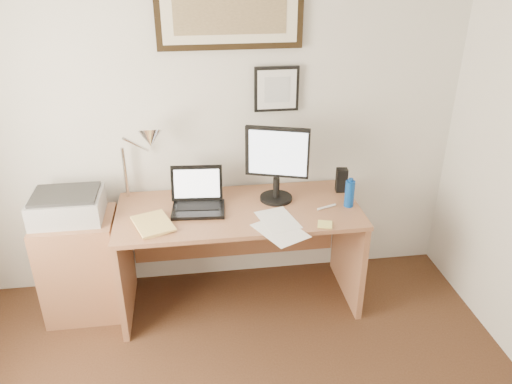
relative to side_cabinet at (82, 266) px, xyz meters
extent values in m
cube|color=silver|center=(0.92, 0.32, 0.89)|extent=(3.50, 0.02, 2.50)
cube|color=#915B3C|center=(0.00, 0.00, 0.00)|extent=(0.50, 0.40, 0.73)
cylinder|color=#0B3D93|center=(1.80, -0.11, 0.48)|extent=(0.06, 0.06, 0.18)
cylinder|color=#0B3D93|center=(1.80, -0.11, 0.58)|extent=(0.03, 0.03, 0.02)
cube|color=black|center=(1.81, 0.12, 0.47)|extent=(0.08, 0.07, 0.17)
cube|color=white|center=(1.29, -0.36, 0.39)|extent=(0.35, 0.40, 0.00)
cube|color=white|center=(1.30, -0.23, 0.39)|extent=(0.27, 0.34, 0.00)
cube|color=#F1E572|center=(1.58, -0.34, 0.39)|extent=(0.11, 0.11, 0.01)
cylinder|color=white|center=(1.65, -0.12, 0.39)|extent=(0.14, 0.06, 0.02)
imported|color=#EBC76E|center=(0.42, -0.23, 0.40)|extent=(0.30, 0.34, 0.02)
cube|color=#915B3C|center=(1.07, -0.05, 0.37)|extent=(1.60, 0.70, 0.03)
cube|color=#915B3C|center=(0.29, -0.05, -0.01)|extent=(0.04, 0.65, 0.72)
cube|color=#915B3C|center=(1.85, -0.05, -0.01)|extent=(0.04, 0.65, 0.72)
cube|color=#915B3C|center=(1.07, 0.28, 0.09)|extent=(1.50, 0.03, 0.55)
cube|color=black|center=(0.80, -0.04, 0.40)|extent=(0.36, 0.27, 0.02)
cube|color=black|center=(0.80, -0.01, 0.41)|extent=(0.29, 0.15, 0.00)
cube|color=black|center=(0.80, 0.09, 0.52)|extent=(0.34, 0.10, 0.23)
cube|color=white|center=(0.80, 0.08, 0.53)|extent=(0.30, 0.08, 0.18)
cylinder|color=black|center=(1.34, 0.05, 0.40)|extent=(0.22, 0.22, 0.02)
cylinder|color=black|center=(1.34, 0.05, 0.48)|extent=(0.04, 0.04, 0.14)
cube|color=black|center=(1.34, 0.04, 0.74)|extent=(0.41, 0.17, 0.34)
cube|color=silver|center=(1.34, 0.02, 0.74)|extent=(0.36, 0.12, 0.30)
cube|color=#AAAAAD|center=(-0.03, 0.02, 0.44)|extent=(0.44, 0.34, 0.16)
cube|color=#2C2C2C|center=(-0.03, 0.02, 0.54)|extent=(0.40, 0.30, 0.02)
cylinder|color=silver|center=(0.33, 0.24, 0.56)|extent=(0.02, 0.02, 0.36)
cylinder|color=silver|center=(0.43, 0.18, 0.78)|extent=(0.15, 0.23, 0.19)
cone|color=silver|center=(0.53, 0.12, 0.84)|extent=(0.16, 0.18, 0.15)
cube|color=black|center=(1.07, 0.30, 1.58)|extent=(0.92, 0.03, 0.47)
cube|color=#EBE3C5|center=(1.07, 0.28, 1.58)|extent=(0.84, 0.01, 0.39)
cube|color=#786345|center=(1.07, 0.27, 1.58)|extent=(0.70, 0.00, 0.28)
cube|color=black|center=(1.37, 0.30, 1.08)|extent=(0.30, 0.02, 0.30)
cube|color=white|center=(1.37, 0.28, 1.08)|extent=(0.26, 0.00, 0.26)
cube|color=#B4B9BE|center=(1.37, 0.28, 1.08)|extent=(0.17, 0.00, 0.17)
camera|label=1|loc=(0.78, -2.92, 1.96)|focal=35.00mm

